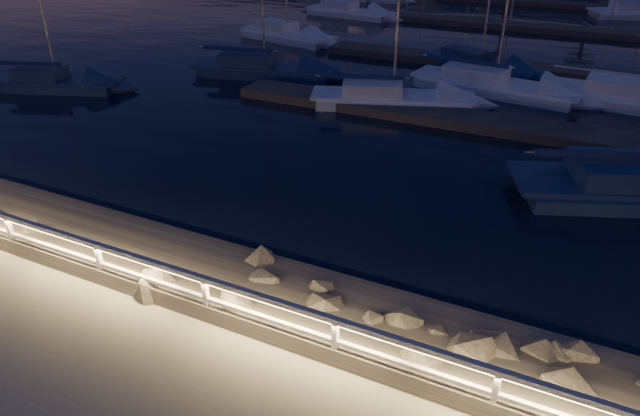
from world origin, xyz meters
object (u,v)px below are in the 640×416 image
at_px(sailboat_e, 285,33).
at_px(sailboat_f, 388,97).
at_px(sailboat_c, 478,62).
at_px(sailboat_g, 491,83).
at_px(sailboat_b, 261,67).
at_px(sailboat_j, 348,11).
at_px(sailboat_a, 54,81).
at_px(guard_rail, 286,314).

distance_m(sailboat_e, sailboat_f, 15.15).
bearing_deg(sailboat_e, sailboat_f, -29.92).
bearing_deg(sailboat_c, sailboat_g, -45.82).
height_order(sailboat_b, sailboat_f, sailboat_b).
distance_m(sailboat_c, sailboat_e, 13.66).
distance_m(sailboat_g, sailboat_j, 21.82).
distance_m(sailboat_b, sailboat_c, 12.18).
xyz_separation_m(sailboat_c, sailboat_e, (-13.53, 1.89, 0.05)).
distance_m(sailboat_a, sailboat_j, 25.83).
distance_m(sailboat_f, sailboat_g, 5.79).
xyz_separation_m(sailboat_a, sailboat_g, (19.94, 9.31, 0.02)).
relative_size(sailboat_f, sailboat_g, 0.91).
bearing_deg(guard_rail, sailboat_f, 103.30).
bearing_deg(sailboat_a, sailboat_j, 58.94).
bearing_deg(sailboat_c, sailboat_b, -124.76).
bearing_deg(sailboat_b, sailboat_g, -1.17).
height_order(sailboat_a, sailboat_e, sailboat_e).
relative_size(sailboat_e, sailboat_f, 0.97).
xyz_separation_m(sailboat_a, sailboat_b, (8.09, 6.83, 0.02)).
distance_m(sailboat_b, sailboat_g, 12.11).
relative_size(guard_rail, sailboat_c, 3.62).
height_order(sailboat_c, sailboat_e, sailboat_e).
height_order(sailboat_c, sailboat_j, sailboat_j).
bearing_deg(sailboat_f, sailboat_e, 117.49).
height_order(sailboat_g, sailboat_j, sailboat_g).
bearing_deg(guard_rail, sailboat_c, 93.81).
relative_size(guard_rail, sailboat_f, 3.44).
distance_m(guard_rail, sailboat_g, 21.27).
height_order(sailboat_e, sailboat_g, sailboat_g).
bearing_deg(sailboat_b, sailboat_c, 18.95).
height_order(guard_rail, sailboat_e, sailboat_e).
xyz_separation_m(sailboat_b, sailboat_j, (-2.97, 18.49, -0.01)).
bearing_deg(guard_rail, sailboat_j, 111.91).
bearing_deg(sailboat_f, sailboat_g, 28.38).
bearing_deg(sailboat_b, sailboat_e, 97.93).
distance_m(guard_rail, sailboat_a, 23.40).
relative_size(sailboat_a, sailboat_g, 0.80).
distance_m(sailboat_a, sailboat_b, 10.59).
height_order(guard_rail, sailboat_c, sailboat_c).
xyz_separation_m(sailboat_e, sailboat_g, (15.04, -5.85, -0.01)).
bearing_deg(sailboat_c, sailboat_f, -82.30).
height_order(sailboat_b, sailboat_j, sailboat_b).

